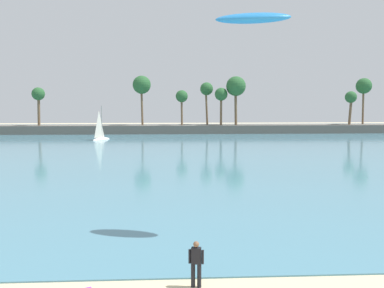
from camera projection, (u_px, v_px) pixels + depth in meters
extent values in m
cube|color=teal|center=(160.00, 141.00, 72.58)|extent=(220.00, 114.62, 0.06)
cube|color=#605B54|center=(161.00, 129.00, 89.69)|extent=(106.76, 6.00, 1.80)
cylinder|color=brown|center=(182.00, 111.00, 88.85)|extent=(0.48, 0.71, 6.02)
sphere|color=#285B2D|center=(182.00, 96.00, 88.56)|extent=(2.51, 2.51, 2.51)
cylinder|color=brown|center=(39.00, 110.00, 86.91)|extent=(0.65, 0.56, 6.46)
sphere|color=#285B2D|center=(38.00, 94.00, 86.60)|extent=(2.62, 2.62, 2.62)
cylinder|color=brown|center=(236.00, 106.00, 89.00)|extent=(0.68, 0.60, 8.10)
sphere|color=#285B2D|center=(236.00, 86.00, 88.60)|extent=(4.09, 4.09, 4.09)
cylinder|color=brown|center=(350.00, 111.00, 90.78)|extent=(0.78, 0.73, 5.88)
sphere|color=#285B2D|center=(351.00, 97.00, 90.50)|extent=(2.48, 2.48, 2.48)
cylinder|color=brown|center=(363.00, 105.00, 92.76)|extent=(0.44, 0.67, 8.29)
sphere|color=#285B2D|center=(364.00, 86.00, 92.36)|extent=(3.38, 3.38, 3.38)
cylinder|color=brown|center=(142.00, 105.00, 88.87)|extent=(0.62, 0.84, 8.39)
sphere|color=#285B2D|center=(142.00, 85.00, 88.46)|extent=(3.76, 3.76, 3.76)
cylinder|color=brown|center=(221.00, 110.00, 88.88)|extent=(0.52, 0.80, 6.43)
sphere|color=#285B2D|center=(221.00, 94.00, 88.57)|extent=(2.68, 2.68, 2.68)
cylinder|color=brown|center=(207.00, 107.00, 91.15)|extent=(0.74, 0.80, 7.62)
sphere|color=#285B2D|center=(207.00, 89.00, 90.79)|extent=(2.75, 2.75, 2.75)
cylinder|color=black|center=(193.00, 275.00, 15.06)|extent=(0.15, 0.15, 0.86)
cylinder|color=black|center=(199.00, 276.00, 15.03)|extent=(0.15, 0.15, 0.86)
cube|color=black|center=(196.00, 256.00, 14.98)|extent=(0.37, 0.27, 0.58)
sphere|color=brown|center=(196.00, 244.00, 14.94)|extent=(0.21, 0.21, 0.21)
cylinder|color=black|center=(190.00, 256.00, 15.01)|extent=(0.09, 0.09, 0.50)
cylinder|color=black|center=(203.00, 257.00, 14.95)|extent=(0.09, 0.09, 0.50)
ellipsoid|color=white|center=(101.00, 140.00, 73.78)|extent=(3.26, 4.48, 0.88)
cylinder|color=gray|center=(102.00, 121.00, 73.67)|extent=(0.13, 0.13, 5.48)
pyramid|color=silver|center=(99.00, 124.00, 73.04)|extent=(1.06, 1.79, 4.66)
ellipsoid|color=#237FD1|center=(253.00, 18.00, 19.99)|extent=(3.75, 2.14, 0.75)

